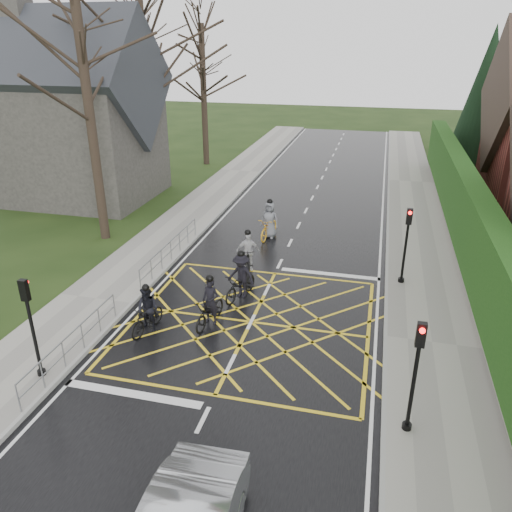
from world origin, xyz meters
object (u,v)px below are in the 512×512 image
at_px(cyclist_mid, 241,281).
at_px(cyclist_lead, 269,224).
at_px(cyclist_back, 147,314).
at_px(cyclist_rear, 210,308).
at_px(cyclist_front, 248,256).

height_order(cyclist_mid, cyclist_lead, cyclist_lead).
bearing_deg(cyclist_lead, cyclist_back, -94.60).
xyz_separation_m(cyclist_mid, cyclist_lead, (-0.31, 6.27, -0.01)).
relative_size(cyclist_rear, cyclist_lead, 0.94).
xyz_separation_m(cyclist_rear, cyclist_back, (-1.88, -0.95, 0.06)).
xyz_separation_m(cyclist_back, cyclist_mid, (2.38, 3.06, 0.04)).
bearing_deg(cyclist_rear, cyclist_back, -143.56).
height_order(cyclist_rear, cyclist_front, cyclist_rear).
bearing_deg(cyclist_mid, cyclist_back, -110.65).
bearing_deg(cyclist_back, cyclist_lead, 87.87).
relative_size(cyclist_rear, cyclist_back, 1.10).
bearing_deg(cyclist_rear, cyclist_lead, 98.19).
height_order(cyclist_rear, cyclist_lead, cyclist_lead).
bearing_deg(cyclist_rear, cyclist_front, 97.92).
bearing_deg(cyclist_lead, cyclist_mid, -79.25).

